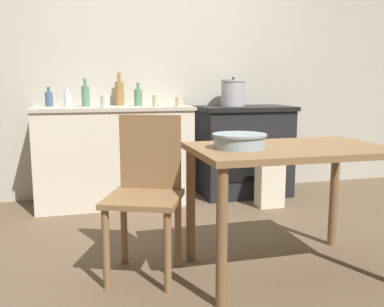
% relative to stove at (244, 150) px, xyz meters
% --- Properties ---
extents(ground_plane, '(14.00, 14.00, 0.00)m').
position_rel_stove_xyz_m(ground_plane, '(-0.76, -1.28, -0.44)').
color(ground_plane, brown).
extents(wall_back, '(8.00, 0.07, 2.55)m').
position_rel_stove_xyz_m(wall_back, '(-0.76, 0.31, 0.84)').
color(wall_back, '#B2AD9E').
rests_on(wall_back, ground_plane).
extents(counter_cabinet, '(1.39, 0.59, 0.88)m').
position_rel_stove_xyz_m(counter_cabinet, '(-1.25, -0.01, 0.01)').
color(counter_cabinet, beige).
rests_on(counter_cabinet, ground_plane).
extents(stove, '(0.88, 0.59, 0.87)m').
position_rel_stove_xyz_m(stove, '(0.00, 0.00, 0.00)').
color(stove, black).
rests_on(stove, ground_plane).
extents(work_table, '(1.08, 0.68, 0.74)m').
position_rel_stove_xyz_m(work_table, '(-0.42, -1.73, 0.19)').
color(work_table, olive).
rests_on(work_table, ground_plane).
extents(chair, '(0.52, 0.52, 0.90)m').
position_rel_stove_xyz_m(chair, '(-1.20, -1.53, 0.05)').
color(chair, olive).
rests_on(chair, ground_plane).
extents(flour_sack, '(0.23, 0.16, 0.40)m').
position_rel_stove_xyz_m(flour_sack, '(0.06, -0.48, -0.24)').
color(flour_sack, beige).
rests_on(flour_sack, ground_plane).
extents(stock_pot, '(0.24, 0.24, 0.28)m').
position_rel_stove_xyz_m(stock_pot, '(-0.11, 0.03, 0.56)').
color(stock_pot, '#A8A8AD').
rests_on(stock_pot, stove).
extents(mixing_bowl_large, '(0.29, 0.29, 0.08)m').
position_rel_stove_xyz_m(mixing_bowl_large, '(-0.72, -1.72, 0.34)').
color(mixing_bowl_large, '#93A8B2').
rests_on(mixing_bowl_large, work_table).
extents(bottle_far_left, '(0.08, 0.08, 0.30)m').
position_rel_stove_xyz_m(bottle_far_left, '(-1.18, 0.16, 0.56)').
color(bottle_far_left, olive).
rests_on(bottle_far_left, counter_cabinet).
extents(bottle_left, '(0.07, 0.07, 0.17)m').
position_rel_stove_xyz_m(bottle_left, '(-1.64, 0.10, 0.51)').
color(bottle_left, silver).
rests_on(bottle_left, counter_cabinet).
extents(bottle_mid_left, '(0.07, 0.07, 0.21)m').
position_rel_stove_xyz_m(bottle_mid_left, '(-1.02, 0.02, 0.53)').
color(bottle_mid_left, '#517F5B').
rests_on(bottle_mid_left, counter_cabinet).
extents(bottle_center_left, '(0.07, 0.07, 0.17)m').
position_rel_stove_xyz_m(bottle_center_left, '(-1.80, 0.13, 0.51)').
color(bottle_center_left, '#3D5675').
rests_on(bottle_center_left, counter_cabinet).
extents(bottle_center, '(0.07, 0.07, 0.24)m').
position_rel_stove_xyz_m(bottle_center, '(-1.48, 0.06, 0.54)').
color(bottle_center, '#517F5B').
rests_on(bottle_center, counter_cabinet).
extents(cup_center_right, '(0.09, 0.09, 0.10)m').
position_rel_stove_xyz_m(cup_center_right, '(-0.87, -0.12, 0.50)').
color(cup_center_right, beige).
rests_on(cup_center_right, counter_cabinet).
extents(cup_mid_right, '(0.07, 0.07, 0.08)m').
position_rel_stove_xyz_m(cup_mid_right, '(-0.70, -0.22, 0.49)').
color(cup_mid_right, beige).
rests_on(cup_mid_right, counter_cabinet).
extents(cup_right, '(0.08, 0.08, 0.10)m').
position_rel_stove_xyz_m(cup_right, '(-1.33, -0.23, 0.50)').
color(cup_right, silver).
rests_on(cup_right, counter_cabinet).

